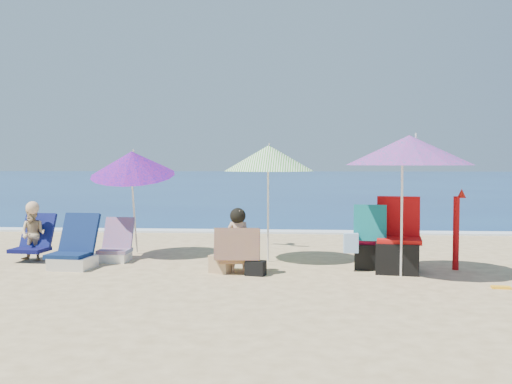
# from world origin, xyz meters

# --- Properties ---
(ground) EXTENTS (120.00, 120.00, 0.00)m
(ground) POSITION_xyz_m (0.00, 0.00, 0.00)
(ground) COLOR #D8BC84
(ground) RESTS_ON ground
(sea) EXTENTS (120.00, 80.00, 0.12)m
(sea) POSITION_xyz_m (0.00, 45.00, -0.05)
(sea) COLOR navy
(sea) RESTS_ON ground
(foam) EXTENTS (120.00, 0.50, 0.04)m
(foam) POSITION_xyz_m (0.00, 5.10, 0.02)
(foam) COLOR white
(foam) RESTS_ON ground
(umbrella_turquoise) EXTENTS (2.17, 2.17, 1.93)m
(umbrella_turquoise) POSITION_xyz_m (1.79, 0.45, 1.69)
(umbrella_turquoise) COLOR white
(umbrella_turquoise) RESTS_ON ground
(umbrella_striped) EXTENTS (1.40, 1.40, 1.82)m
(umbrella_striped) POSITION_xyz_m (-0.14, 1.42, 1.59)
(umbrella_striped) COLOR white
(umbrella_striped) RESTS_ON ground
(umbrella_blue) EXTENTS (1.42, 1.47, 1.85)m
(umbrella_blue) POSITION_xyz_m (-2.34, 1.71, 1.52)
(umbrella_blue) COLOR silver
(umbrella_blue) RESTS_ON ground
(furled_umbrella) EXTENTS (0.18, 0.13, 1.16)m
(furled_umbrella) POSITION_xyz_m (2.58, 0.97, 0.64)
(furled_umbrella) COLOR #A60B0D
(furled_umbrella) RESTS_ON ground
(chair_navy) EXTENTS (0.66, 0.74, 0.78)m
(chair_navy) POSITION_xyz_m (-2.93, 0.72, 0.21)
(chair_navy) COLOR #0C1E46
(chair_navy) RESTS_ON ground
(chair_rainbow) EXTENTS (0.50, 0.59, 0.66)m
(chair_rainbow) POSITION_xyz_m (-2.53, 1.34, 0.18)
(chair_rainbow) COLOR #C94748
(chair_rainbow) RESTS_ON ground
(camp_chair_left) EXTENTS (0.69, 0.70, 1.05)m
(camp_chair_left) POSITION_xyz_m (1.70, 0.73, 0.31)
(camp_chair_left) COLOR #B8100D
(camp_chair_left) RESTS_ON ground
(camp_chair_right) EXTENTS (0.78, 0.70, 0.94)m
(camp_chair_right) POSITION_xyz_m (1.37, 0.98, 0.34)
(camp_chair_right) COLOR #AA0C2F
(camp_chair_right) RESTS_ON ground
(person_center) EXTENTS (0.62, 0.51, 0.91)m
(person_center) POSITION_xyz_m (-0.51, 0.48, 0.44)
(person_center) COLOR tan
(person_center) RESTS_ON ground
(person_left) EXTENTS (0.56, 0.67, 0.93)m
(person_left) POSITION_xyz_m (-3.81, 1.30, 0.42)
(person_left) COLOR tan
(person_left) RESTS_ON ground
(bag_tan) EXTENTS (0.34, 0.30, 0.25)m
(bag_tan) POSITION_xyz_m (-0.76, 0.51, 0.12)
(bag_tan) COLOR tan
(bag_tan) RESTS_ON ground
(bag_navy_b) EXTENTS (0.36, 0.27, 0.26)m
(bag_navy_b) POSITION_xyz_m (1.75, 1.08, 0.13)
(bag_navy_b) COLOR #171B34
(bag_navy_b) RESTS_ON ground
(bag_black_b) EXTENTS (0.30, 0.24, 0.20)m
(bag_black_b) POSITION_xyz_m (-0.26, 0.36, 0.10)
(bag_black_b) COLOR black
(bag_black_b) RESTS_ON ground
(orange_item) EXTENTS (0.23, 0.12, 0.03)m
(orange_item) POSITION_xyz_m (2.78, -0.25, 0.02)
(orange_item) COLOR #FFAD1A
(orange_item) RESTS_ON ground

